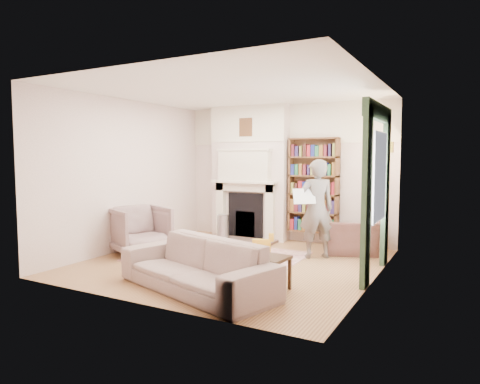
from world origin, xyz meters
The scene contains 25 objects.
floor centered at (0.00, 0.00, 0.00)m, with size 4.50×4.50×0.00m, color brown.
ceiling centered at (0.00, 0.00, 2.80)m, with size 4.50×4.50×0.00m, color white.
wall_back centered at (0.00, 2.25, 1.40)m, with size 4.50×4.50×0.00m, color white.
wall_front centered at (0.00, -2.25, 1.40)m, with size 4.50×4.50×0.00m, color white.
wall_left centered at (-2.25, 0.00, 1.40)m, with size 4.50×4.50×0.00m, color white.
wall_right centered at (2.25, 0.00, 1.40)m, with size 4.50×4.50×0.00m, color white.
fireplace centered at (-0.75, 2.05, 1.39)m, with size 1.70×0.58×2.80m.
bookcase centered at (0.65, 2.12, 1.18)m, with size 1.00×0.24×1.85m, color brown.
window centered at (2.23, 0.40, 1.45)m, with size 0.02×0.90×1.30m, color silver.
curtain_left centered at (2.20, -0.30, 1.20)m, with size 0.07×0.32×2.40m, color #2B432C.
curtain_right centered at (2.20, 1.10, 1.20)m, with size 0.07×0.32×2.40m, color #2B432C.
pelmet centered at (2.19, 0.40, 2.38)m, with size 0.09×1.70×0.24m, color #2B432C.
wall_sconce centered at (2.03, 1.50, 1.90)m, with size 0.20×0.24×0.24m, color gold, non-canonical shape.
rug centered at (-0.41, 0.23, 0.01)m, with size 2.74×2.11×0.01m, color beige.
armchair_reading centered at (1.54, 1.60, 0.31)m, with size 0.96×0.84×0.62m, color #4B3028.
armchair_left centered at (-1.80, -0.22, 0.43)m, with size 0.91×0.94×0.85m, color gray.
sofa centered at (0.32, -1.52, 0.33)m, with size 2.29×0.90×0.67m, color #B6A996.
man_reading centered at (1.09, 1.00, 0.85)m, with size 0.62×0.41×1.70m, color #5E534B.
newspaper centered at (0.94, 0.80, 1.07)m, with size 0.38×0.02×0.27m, color silver.
coffee_table centered at (1.02, -1.04, 0.23)m, with size 0.70×0.45×0.45m, color #382413, non-canonical shape.
paraffin_heater centered at (-1.07, 1.49, 0.28)m, with size 0.24×0.24×0.55m, color #9EA0A5.
rocking_horse centered at (0.27, 0.52, 0.21)m, with size 0.49×0.19×0.43m, color gold, non-canonical shape.
board_game centered at (-0.69, -0.32, 0.03)m, with size 0.36×0.36×0.03m, color gold.
game_box_lid centered at (-1.15, 0.41, 0.04)m, with size 0.31×0.21×0.05m, color #AE1316.
comic_annuals centered at (0.26, -0.19, 0.02)m, with size 0.61×0.82×0.02m.
Camera 1 is at (3.41, -6.03, 1.74)m, focal length 32.00 mm.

